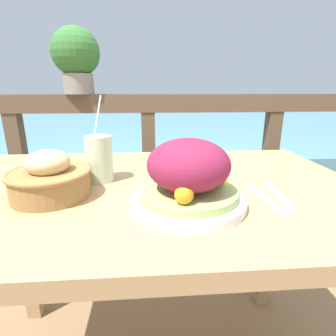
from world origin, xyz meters
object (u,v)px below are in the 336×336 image
(potted_plant, at_px, (75,57))
(bread_basket, at_px, (49,178))
(salad_plate, at_px, (187,177))
(drink_glass, at_px, (98,159))

(potted_plant, bearing_deg, bread_basket, -83.02)
(salad_plate, relative_size, bread_basket, 1.34)
(bread_basket, bearing_deg, salad_plate, -12.20)
(salad_plate, bearing_deg, potted_plant, 117.38)
(drink_glass, bearing_deg, potted_plant, 106.94)
(bread_basket, height_order, potted_plant, potted_plant)
(drink_glass, distance_m, potted_plant, 0.75)
(drink_glass, relative_size, potted_plant, 0.79)
(salad_plate, distance_m, drink_glass, 0.30)
(salad_plate, distance_m, potted_plant, 0.99)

